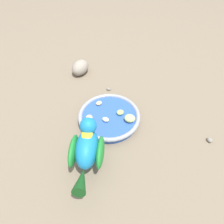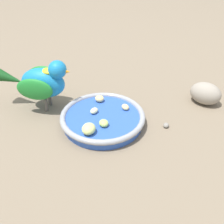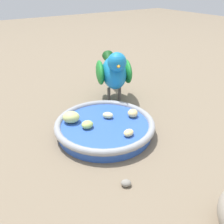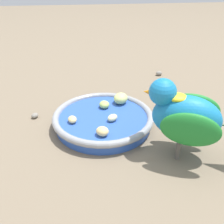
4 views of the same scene
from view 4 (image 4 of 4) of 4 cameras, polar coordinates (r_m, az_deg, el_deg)
ground_plane at (r=0.61m, az=-4.39°, el=-3.19°), size 4.00×4.00×0.00m
feeding_bowl at (r=0.60m, az=-1.96°, el=-1.36°), size 0.23×0.23×0.03m
apple_piece_0 at (r=0.58m, az=0.10°, el=-1.25°), size 0.03×0.03×0.01m
apple_piece_1 at (r=0.65m, az=1.88°, el=2.98°), size 0.05×0.05×0.03m
apple_piece_2 at (r=0.63m, az=-1.69°, el=1.64°), size 0.03×0.03×0.02m
apple_piece_3 at (r=0.58m, az=-8.57°, el=-1.60°), size 0.02×0.03×0.01m
apple_piece_4 at (r=0.53m, az=-2.09°, el=-4.18°), size 0.04×0.04×0.02m
parrot at (r=0.49m, az=16.30°, el=-0.79°), size 0.21×0.14×0.15m
pebble_0 at (r=0.90m, az=10.12°, el=8.25°), size 0.02×0.02×0.01m
pebble_1 at (r=0.66m, az=-16.35°, el=-0.75°), size 0.02×0.02×0.01m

